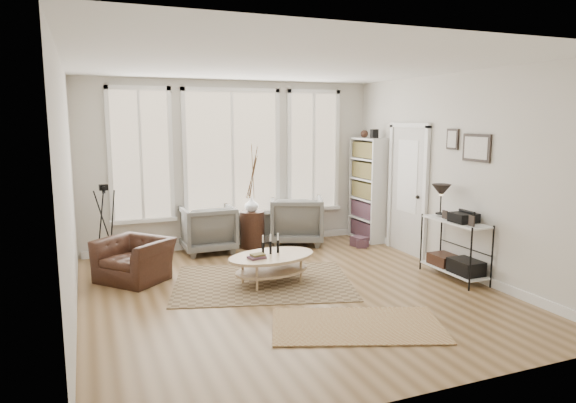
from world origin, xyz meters
name	(u,v)px	position (x,y,z in m)	size (l,w,h in m)	color
room	(292,184)	(0.02, 0.03, 1.43)	(5.50, 5.54, 2.90)	olive
bay_window	(233,156)	(0.00, 2.71, 1.61)	(4.14, 0.12, 2.24)	#D3B88E
door	(408,187)	(2.57, 1.15, 1.12)	(0.09, 1.06, 2.22)	silver
bookcase	(367,189)	(2.44, 2.23, 0.96)	(0.31, 0.85, 2.06)	white
low_shelf	(455,243)	(2.38, -0.30, 0.51)	(0.38, 1.08, 1.30)	white
wall_art	(470,146)	(2.58, -0.27, 1.88)	(0.04, 0.88, 0.44)	black
rug_main	(263,282)	(-0.21, 0.50, 0.01)	(2.40, 1.80, 0.01)	brown
rug_runner	(357,325)	(0.25, -1.31, 0.01)	(1.85, 1.03, 0.01)	brown
coffee_table	(271,261)	(-0.11, 0.44, 0.31)	(1.39, 1.03, 0.58)	tan
armchair_left	(207,228)	(-0.54, 2.45, 0.40)	(0.86, 0.88, 0.80)	slate
armchair_right	(297,220)	(1.11, 2.45, 0.43)	(0.93, 0.95, 0.87)	slate
side_table	(252,199)	(0.26, 2.45, 0.87)	(0.43, 0.43, 1.81)	#371D13
vase	(252,204)	(0.25, 2.45, 0.77)	(0.24, 0.24, 0.25)	silver
accent_chair	(134,260)	(-1.85, 1.28, 0.30)	(0.79, 0.91, 0.59)	#371D13
tripod_camera	(106,229)	(-2.17, 2.21, 0.58)	(0.44, 0.44, 1.26)	black
book_stack_near	(359,241)	(2.05, 1.81, 0.09)	(0.21, 0.27, 0.17)	maroon
book_stack_far	(361,243)	(2.05, 1.75, 0.07)	(0.18, 0.23, 0.15)	maroon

